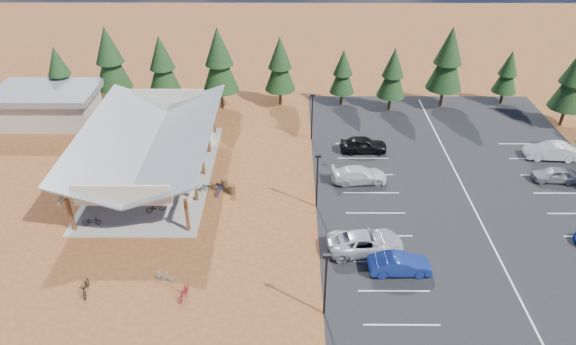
{
  "coord_description": "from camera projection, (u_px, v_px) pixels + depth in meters",
  "views": [
    {
      "loc": [
        2.71,
        -33.7,
        26.19
      ],
      "look_at": [
        2.56,
        3.77,
        2.32
      ],
      "focal_mm": 32.0,
      "sensor_mm": 36.0,
      "label": 1
    }
  ],
  "objects": [
    {
      "name": "bike_7",
      "position": [
        176.0,
        145.0,
        51.9
      ],
      "size": [
        1.83,
        0.57,
        1.09
      ],
      "primitive_type": "imported",
      "rotation": [
        0.0,
        0.0,
        1.54
      ],
      "color": "maroon",
      "rests_on": "concrete_pad"
    },
    {
      "name": "car_8",
      "position": [
        554.0,
        174.0,
        47.12
      ],
      "size": [
        4.06,
        1.73,
        1.37
      ],
      "primitive_type": "imported",
      "rotation": [
        0.0,
        0.0,
        -1.6
      ],
      "color": "gray",
      "rests_on": "asphalt_lot"
    },
    {
      "name": "car_1",
      "position": [
        400.0,
        264.0,
        36.89
      ],
      "size": [
        4.55,
        1.68,
        1.49
      ],
      "primitive_type": "imported",
      "rotation": [
        0.0,
        0.0,
        1.59
      ],
      "color": "navy",
      "rests_on": "asphalt_lot"
    },
    {
      "name": "pine_13",
      "position": [
        574.0,
        79.0,
        54.02
      ],
      "size": [
        3.86,
        3.86,
        8.99
      ],
      "color": "#382314",
      "rests_on": "ground"
    },
    {
      "name": "pine_4",
      "position": [
        280.0,
        64.0,
        58.77
      ],
      "size": [
        3.59,
        3.59,
        8.36
      ],
      "color": "#382314",
      "rests_on": "ground"
    },
    {
      "name": "lamp_post_2",
      "position": [
        312.0,
        114.0,
        52.69
      ],
      "size": [
        0.5,
        0.25,
        5.14
      ],
      "color": "black",
      "rests_on": "ground"
    },
    {
      "name": "outbuilding",
      "position": [
        49.0,
        105.0,
        56.68
      ],
      "size": [
        11.0,
        7.0,
        3.9
      ],
      "color": "#ADA593",
      "rests_on": "ground"
    },
    {
      "name": "bike_16",
      "position": [
        209.0,
        186.0,
        45.91
      ],
      "size": [
        1.89,
        1.26,
        0.94
      ],
      "primitive_type": "imported",
      "rotation": [
        0.0,
        0.0,
        5.11
      ],
      "color": "black",
      "rests_on": "ground"
    },
    {
      "name": "bike_14",
      "position": [
        220.0,
        190.0,
        45.6
      ],
      "size": [
        0.74,
        1.58,
        0.8
      ],
      "primitive_type": "imported",
      "rotation": [
        0.0,
        0.0,
        -0.15
      ],
      "color": "navy",
      "rests_on": "ground"
    },
    {
      "name": "trash_bin_0",
      "position": [
        225.0,
        183.0,
        46.37
      ],
      "size": [
        0.6,
        0.6,
        0.9
      ],
      "primitive_type": "cylinder",
      "color": "#4D321B",
      "rests_on": "ground"
    },
    {
      "name": "bike_1",
      "position": [
        133.0,
        177.0,
        47.03
      ],
      "size": [
        1.49,
        0.48,
        0.88
      ],
      "primitive_type": "imported",
      "rotation": [
        0.0,
        0.0,
        1.52
      ],
      "color": "gray",
      "rests_on": "concrete_pad"
    },
    {
      "name": "bike_pavilion",
      "position": [
        149.0,
        139.0,
        46.39
      ],
      "size": [
        11.65,
        19.4,
        4.97
      ],
      "color": "brown",
      "rests_on": "concrete_pad"
    },
    {
      "name": "trash_bin_1",
      "position": [
        232.0,
        189.0,
        45.58
      ],
      "size": [
        0.6,
        0.6,
        0.9
      ],
      "primitive_type": "cylinder",
      "color": "#4D321B",
      "rests_on": "ground"
    },
    {
      "name": "car_4",
      "position": [
        364.0,
        144.0,
        51.62
      ],
      "size": [
        4.68,
        1.92,
        1.59
      ],
      "primitive_type": "imported",
      "rotation": [
        0.0,
        0.0,
        1.58
      ],
      "color": "black",
      "rests_on": "asphalt_lot"
    },
    {
      "name": "car_3",
      "position": [
        359.0,
        175.0,
        46.97
      ],
      "size": [
        5.19,
        2.43,
        1.47
      ],
      "primitive_type": "imported",
      "rotation": [
        0.0,
        0.0,
        1.65
      ],
      "color": "silver",
      "rests_on": "asphalt_lot"
    },
    {
      "name": "bike_11",
      "position": [
        184.0,
        292.0,
        34.98
      ],
      "size": [
        0.82,
        1.68,
        0.97
      ],
      "primitive_type": "imported",
      "rotation": [
        0.0,
        0.0,
        -0.24
      ],
      "color": "maroon",
      "rests_on": "ground"
    },
    {
      "name": "bike_2",
      "position": [
        131.0,
        170.0,
        48.12
      ],
      "size": [
        1.69,
        0.82,
        0.85
      ],
      "primitive_type": "imported",
      "rotation": [
        0.0,
        0.0,
        1.41
      ],
      "color": "navy",
      "rests_on": "concrete_pad"
    },
    {
      "name": "pine_8",
      "position": [
        508.0,
        72.0,
        59.58
      ],
      "size": [
        2.85,
        2.85,
        6.63
      ],
      "color": "#382314",
      "rests_on": "ground"
    },
    {
      "name": "lamp_post_0",
      "position": [
        326.0,
        281.0,
        32.45
      ],
      "size": [
        0.5,
        0.25,
        5.14
      ],
      "color": "black",
      "rests_on": "ground"
    },
    {
      "name": "bike_4",
      "position": [
        155.0,
        208.0,
        43.11
      ],
      "size": [
        1.74,
        1.08,
        0.86
      ],
      "primitive_type": "imported",
      "rotation": [
        0.0,
        0.0,
        1.9
      ],
      "color": "black",
      "rests_on": "concrete_pad"
    },
    {
      "name": "pine_6",
      "position": [
        393.0,
        73.0,
        57.8
      ],
      "size": [
        3.24,
        3.24,
        7.56
      ],
      "color": "#382314",
      "rests_on": "ground"
    },
    {
      "name": "ground",
      "position": [
        257.0,
        220.0,
        42.5
      ],
      "size": [
        140.0,
        140.0,
        0.0
      ],
      "primitive_type": "plane",
      "color": "brown",
      "rests_on": "ground"
    },
    {
      "name": "bike_3",
      "position": [
        159.0,
        136.0,
        53.65
      ],
      "size": [
        1.74,
        0.74,
        1.01
      ],
      "primitive_type": "imported",
      "rotation": [
        0.0,
        0.0,
        1.73
      ],
      "color": "maroon",
      "rests_on": "concrete_pad"
    },
    {
      "name": "pine_1",
      "position": [
        110.0,
        58.0,
        58.24
      ],
      "size": [
        4.11,
        4.11,
        9.57
      ],
      "color": "#382314",
      "rests_on": "ground"
    },
    {
      "name": "car_9",
      "position": [
        551.0,
        151.0,
        50.46
      ],
      "size": [
        5.08,
        2.17,
        1.63
      ],
      "primitive_type": "imported",
      "rotation": [
        0.0,
        0.0,
        -1.66
      ],
      "color": "white",
      "rests_on": "asphalt_lot"
    },
    {
      "name": "concrete_pad",
      "position": [
        155.0,
        174.0,
        48.41
      ],
      "size": [
        10.6,
        18.6,
        0.1
      ],
      "primitive_type": "cube",
      "color": "gray",
      "rests_on": "ground"
    },
    {
      "name": "bike_0",
      "position": [
        92.0,
        221.0,
        41.61
      ],
      "size": [
        1.58,
        0.72,
        0.8
      ],
      "primitive_type": "imported",
      "rotation": [
        0.0,
        0.0,
        1.7
      ],
      "color": "black",
      "rests_on": "concrete_pad"
    },
    {
      "name": "lamp_post_1",
      "position": [
        317.0,
        177.0,
        42.57
      ],
      "size": [
        0.5,
        0.25,
        5.14
      ],
      "color": "black",
      "rests_on": "ground"
    },
    {
      "name": "pine_5",
      "position": [
        343.0,
        72.0,
        59.31
      ],
      "size": [
        2.94,
        2.94,
        6.85
      ],
      "color": "#382314",
      "rests_on": "ground"
    },
    {
      "name": "car_2",
      "position": [
        365.0,
        242.0,
        38.85
      ],
      "size": [
        6.04,
        3.26,
        1.61
      ],
      "primitive_type": "imported",
      "rotation": [
        0.0,
        0.0,
        1.68
      ],
      "color": "#B1B3BA",
      "rests_on": "asphalt_lot"
    },
    {
      "name": "pine_7",
      "position": [
        448.0,
        59.0,
        57.93
      ],
      "size": [
        4.14,
        4.14,
        9.64
      ],
      "color": "#382314",
      "rests_on": "ground"
    },
    {
      "name": "bike_8",
      "position": [
        86.0,
        287.0,
        35.39
      ],
      "size": [
        1.01,
        1.99,
        1.0
      ],
      "primitive_type": "imported",
      "rotation": [
        0.0,
        0.0,
        0.19
      ],
      "color": "black",
      "rests_on": "ground"
    },
    {
      "name": "pine_0",
      "position": [
        59.0,
        71.0,
        58.14
      ],
      "size": [
        3.25,
        3.25,
        7.57
      ],
      "color": "#382314",
      "rests_on": "ground"
    },
    {
      "name": "pine_3",
      "position": [
        219.0,
        60.0,
        57.55
      ],
      "size": [
        4.16,
        4.16,
        9.69
      ],
      "color": "#382314",
      "rests_on": "ground"
    },
    {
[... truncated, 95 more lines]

